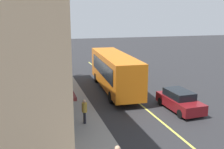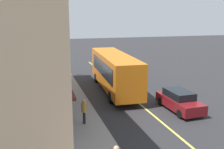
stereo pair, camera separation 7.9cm
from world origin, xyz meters
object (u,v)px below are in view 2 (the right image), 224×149
Objects in this scene: car_maroon at (179,101)px; pedestrian_near_storefront at (63,80)px; car_navy at (123,66)px; pedestrian_by_curb at (84,109)px; traffic_light at (66,55)px; bus at (114,70)px.

car_maroon is 2.35× the size of pedestrian_near_storefront.
pedestrian_near_storefront is at bearing 132.37° from car_navy.
pedestrian_near_storefront is at bearing 4.12° from pedestrian_by_curb.
traffic_light is at bearing 95.17° from car_navy.
traffic_light is at bearing 26.08° from car_maroon.
bus is at bearing 155.57° from car_navy.
pedestrian_near_storefront reaches higher than pedestrian_by_curb.
pedestrian_by_curb is 0.88× the size of pedestrian_near_storefront.
car_navy is 11.45m from pedestrian_near_storefront.
bus is 4.87m from pedestrian_near_storefront.
car_maroon is 0.99× the size of car_navy.
bus reaches higher than pedestrian_by_curb.
traffic_light is 15.52m from car_maroon.
pedestrian_near_storefront reaches higher than car_navy.
traffic_light reaches higher than car_navy.
pedestrian_near_storefront is at bearing 170.27° from traffic_light.
car_maroon is (-6.47, -3.18, -1.24)m from bus.
car_maroon is at bearing -84.29° from pedestrian_by_curb.
car_navy is at bearing -27.42° from pedestrian_by_curb.
car_maroon is 10.50m from pedestrian_near_storefront.
pedestrian_near_storefront is at bearing 49.62° from car_maroon.
car_maroon is at bearing -130.38° from pedestrian_near_storefront.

